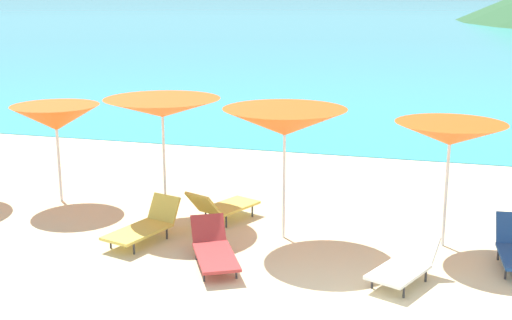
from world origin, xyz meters
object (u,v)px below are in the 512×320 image
Objects in this scene: umbrella_4 at (285,122)px; lounge_chair_10 at (222,206)px; umbrella_2 at (56,118)px; umbrella_5 at (450,134)px; lounge_chair_2 at (214,249)px; lounge_chair_7 at (145,225)px; umbrella_3 at (162,108)px; lounge_chair_5 at (404,265)px.

lounge_chair_10 is at bearing 159.79° from umbrella_4.
umbrella_5 reaches higher than umbrella_2.
lounge_chair_2 is 1.06× the size of lounge_chair_7.
umbrella_4 reaches higher than lounge_chair_10.
lounge_chair_2 is 1.02× the size of lounge_chair_10.
lounge_chair_7 is (2.72, -1.68, -1.49)m from umbrella_2.
umbrella_2 reaches higher than lounge_chair_2.
lounge_chair_2 is (-0.78, -1.54, -1.84)m from umbrella_4.
lounge_chair_5 is at bearing -22.25° from umbrella_3.
lounge_chair_2 is at bearing -29.19° from umbrella_2.
umbrella_5 is 5.48m from lounge_chair_7.
umbrella_4 is 3.18m from lounge_chair_5.
umbrella_3 reaches higher than lounge_chair_5.
lounge_chair_2 is (4.25, -2.37, -1.51)m from umbrella_2.
umbrella_4 is at bearing 36.19° from lounge_chair_7.
umbrella_4 is 2.52m from lounge_chair_2.
umbrella_3 is 5.46m from lounge_chair_5.
lounge_chair_2 reaches higher than lounge_chair_5.
lounge_chair_7 is at bearing -31.71° from umbrella_2.
umbrella_2 reaches higher than lounge_chair_7.
umbrella_4 is 1.59× the size of lounge_chair_5.
umbrella_4 is at bearing -9.43° from umbrella_2.
umbrella_3 reaches higher than umbrella_5.
umbrella_3 is at bearing -6.08° from umbrella_2.
umbrella_2 is at bearing 17.29° from lounge_chair_10.
lounge_chair_7 is at bearing -166.53° from umbrella_5.
lounge_chair_10 is at bearing 178.32° from umbrella_5.
umbrella_3 is 3.32m from lounge_chair_2.
umbrella_4 is (5.03, -0.84, 0.32)m from umbrella_2.
umbrella_5 is (2.76, 0.37, -0.13)m from umbrella_4.
umbrella_3 is 1.58× the size of lounge_chair_5.
lounge_chair_10 is at bearing -5.35° from umbrella_2.
umbrella_4 reaches higher than umbrella_3.
umbrella_3 is 1.42× the size of lounge_chair_10.
umbrella_2 is 3.53m from lounge_chair_7.
lounge_chair_10 is (-1.33, 0.49, -1.78)m from umbrella_4.
lounge_chair_10 reaches higher than lounge_chair_2.
lounge_chair_7 reaches higher than lounge_chair_2.
lounge_chair_5 is at bearing -107.24° from umbrella_5.
lounge_chair_5 is (3.00, 0.16, 0.01)m from lounge_chair_2.
lounge_chair_5 is at bearing -16.96° from umbrella_2.
umbrella_2 is 0.88× the size of umbrella_3.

